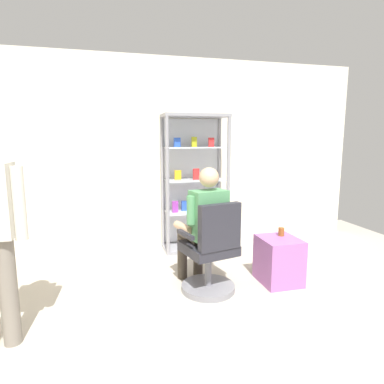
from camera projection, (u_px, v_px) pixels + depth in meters
name	position (u px, v px, depth m)	size (l,w,h in m)	color
back_wall	(163.00, 154.00, 4.69)	(6.00, 0.10, 2.70)	silver
display_cabinet_main	(194.00, 182.00, 4.62)	(0.90, 0.45, 1.90)	gray
office_chair	(211.00, 256.00, 3.29)	(0.61, 0.58, 0.96)	slate
seated_shopkeeper	(203.00, 222.00, 3.38)	(0.55, 0.62, 1.29)	#3F382D
storage_crate	(279.00, 260.00, 3.56)	(0.41, 0.45, 0.50)	#9E599E
tea_glass	(281.00, 232.00, 3.60)	(0.07, 0.07, 0.09)	brown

